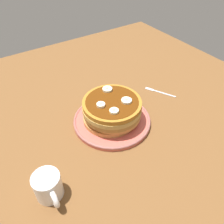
# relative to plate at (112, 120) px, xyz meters

# --- Properties ---
(ground_plane) EXTENTS (1.40, 1.40, 0.03)m
(ground_plane) POSITION_rel_plate_xyz_m (0.00, 0.00, -0.02)
(ground_plane) COLOR brown
(plate) EXTENTS (0.27, 0.27, 0.02)m
(plate) POSITION_rel_plate_xyz_m (0.00, 0.00, 0.00)
(plate) COLOR #CC594C
(plate) RESTS_ON ground_plane
(pancake_stack) EXTENTS (0.20, 0.20, 0.08)m
(pancake_stack) POSITION_rel_plate_xyz_m (-0.00, 0.00, 0.05)
(pancake_stack) COLOR #C18545
(pancake_stack) RESTS_ON plate
(banana_slice_0) EXTENTS (0.03, 0.03, 0.01)m
(banana_slice_0) POSITION_rel_plate_xyz_m (0.00, -0.04, 0.09)
(banana_slice_0) COLOR #F3E3B9
(banana_slice_0) RESTS_ON pancake_stack
(banana_slice_1) EXTENTS (0.03, 0.03, 0.01)m
(banana_slice_1) POSITION_rel_plate_xyz_m (0.05, -0.02, 0.09)
(banana_slice_1) COLOR #F8F2B7
(banana_slice_1) RESTS_ON pancake_stack
(banana_slice_2) EXTENTS (0.03, 0.03, 0.01)m
(banana_slice_2) POSITION_rel_plate_xyz_m (0.03, 0.04, 0.09)
(banana_slice_2) COLOR #EEE8C2
(banana_slice_2) RESTS_ON pancake_stack
(banana_slice_3) EXTENTS (0.03, 0.03, 0.01)m
(banana_slice_3) POSITION_rel_plate_xyz_m (-0.06, 0.02, 0.09)
(banana_slice_3) COLOR beige
(banana_slice_3) RESTS_ON pancake_stack
(coffee_mug) EXTENTS (0.10, 0.07, 0.08)m
(coffee_mug) POSITION_rel_plate_xyz_m (0.14, -0.29, 0.03)
(coffee_mug) COLOR white
(coffee_mug) RESTS_ON ground_plane
(fork) EXTENTS (0.12, 0.07, 0.01)m
(fork) POSITION_rel_plate_xyz_m (-0.04, 0.26, -0.01)
(fork) COLOR silver
(fork) RESTS_ON ground_plane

